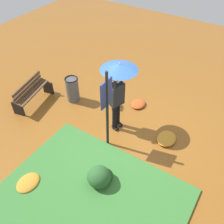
# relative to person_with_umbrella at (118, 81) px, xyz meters

# --- Properties ---
(ground_plane) EXTENTS (18.00, 18.00, 0.00)m
(ground_plane) POSITION_rel_person_with_umbrella_xyz_m (-0.22, -0.22, -1.55)
(ground_plane) COLOR brown
(person_with_umbrella) EXTENTS (0.96, 0.96, 2.04)m
(person_with_umbrella) POSITION_rel_person_with_umbrella_xyz_m (0.00, 0.00, 0.00)
(person_with_umbrella) COLOR black
(person_with_umbrella) RESTS_ON ground_plane
(info_sign_post) EXTENTS (0.44, 0.07, 2.30)m
(info_sign_post) POSITION_rel_person_with_umbrella_xyz_m (-0.75, -0.16, -0.11)
(info_sign_post) COLOR black
(info_sign_post) RESTS_ON ground_plane
(handbag) EXTENTS (0.33, 0.25, 0.37)m
(handbag) POSITION_rel_person_with_umbrella_xyz_m (0.62, 0.48, -1.42)
(handbag) COLOR #4C3323
(handbag) RESTS_ON ground_plane
(park_bench) EXTENTS (1.42, 0.66, 0.75)m
(park_bench) POSITION_rel_person_with_umbrella_xyz_m (-0.60, 2.77, -1.15)
(park_bench) COLOR black
(park_bench) RESTS_ON ground_plane
(trash_bin) EXTENTS (0.42, 0.42, 0.83)m
(trash_bin) POSITION_rel_person_with_umbrella_xyz_m (0.21, 1.80, -1.13)
(trash_bin) COLOR #4C4C51
(trash_bin) RESTS_ON ground_plane
(shrub_cluster) EXTENTS (0.60, 0.55, 0.49)m
(shrub_cluster) POSITION_rel_person_with_umbrella_xyz_m (-1.85, -0.70, -1.32)
(shrub_cluster) COLOR #285628
(shrub_cluster) RESTS_ON ground_plane
(leaf_pile_near_person) EXTENTS (0.62, 0.50, 0.14)m
(leaf_pile_near_person) POSITION_rel_person_with_umbrella_xyz_m (0.21, -1.46, -1.48)
(leaf_pile_near_person) COLOR #C68428
(leaf_pile_near_person) RESTS_ON ground_plane
(leaf_pile_by_bench) EXTENTS (0.52, 0.42, 0.12)m
(leaf_pile_by_bench) POSITION_rel_person_with_umbrella_xyz_m (1.10, -0.10, -1.49)
(leaf_pile_by_bench) COLOR #B74C1E
(leaf_pile_by_bench) RESTS_ON ground_plane
(leaf_pile_far_path) EXTENTS (0.59, 0.47, 0.13)m
(leaf_pile_far_path) POSITION_rel_person_with_umbrella_xyz_m (-2.81, 0.69, -1.49)
(leaf_pile_far_path) COLOR #C68428
(leaf_pile_far_path) RESTS_ON ground_plane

